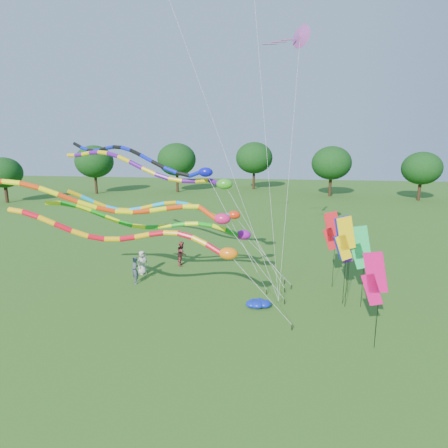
# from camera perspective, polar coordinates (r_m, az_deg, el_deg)

# --- Properties ---
(ground) EXTENTS (160.00, 160.00, 0.00)m
(ground) POSITION_cam_1_polar(r_m,az_deg,el_deg) (18.38, -0.02, -17.04)
(ground) COLOR #245516
(ground) RESTS_ON ground
(tree_ring) EXTENTS (118.35, 118.87, 9.51)m
(tree_ring) POSITION_cam_1_polar(r_m,az_deg,el_deg) (18.21, -19.89, 0.78)
(tree_ring) COLOR #382314
(tree_ring) RESTS_ON ground
(tube_kite_red) EXTENTS (13.48, 1.65, 6.48)m
(tube_kite_red) POSITION_cam_1_polar(r_m,az_deg,el_deg) (18.54, -11.22, -2.19)
(tube_kite_red) COLOR black
(tube_kite_red) RESTS_ON ground
(tube_kite_orange) EXTENTS (15.76, 3.43, 7.84)m
(tube_kite_orange) POSITION_cam_1_polar(r_m,az_deg,el_deg) (20.37, -13.98, 2.78)
(tube_kite_orange) COLOR black
(tube_kite_orange) RESTS_ON ground
(tube_kite_purple) EXTENTS (16.38, 5.11, 9.12)m
(tube_kite_purple) POSITION_cam_1_polar(r_m,az_deg,el_deg) (25.72, -10.16, 8.08)
(tube_kite_purple) COLOR black
(tube_kite_purple) RESTS_ON ground
(tube_kite_blue) EXTENTS (15.47, 6.84, 9.60)m
(tube_kite_blue) POSITION_cam_1_polar(r_m,az_deg,el_deg) (26.40, -11.90, 9.60)
(tube_kite_blue) COLOR black
(tube_kite_blue) RESTS_ON ground
(tube_kite_cyan) EXTENTS (11.58, 4.81, 6.99)m
(tube_kite_cyan) POSITION_cam_1_polar(r_m,az_deg,el_deg) (21.57, -7.08, 2.22)
(tube_kite_cyan) COLOR black
(tube_kite_cyan) RESTS_ON ground
(tube_kite_green) EXTENTS (13.74, 3.39, 6.38)m
(tube_kite_green) POSITION_cam_1_polar(r_m,az_deg,el_deg) (22.26, -7.68, -0.10)
(tube_kite_green) COLOR black
(tube_kite_green) RESTS_ON ground
(delta_kite_high_c) EXTENTS (3.19, 5.84, 16.14)m
(delta_kite_high_c) POSITION_cam_1_polar(r_m,az_deg,el_deg) (25.51, 11.53, 26.22)
(delta_kite_high_c) COLOR black
(delta_kite_high_c) RESTS_ON ground
(banner_pole_magenta_b) EXTENTS (1.13, 0.43, 4.50)m
(banner_pole_magenta_b) POSITION_cam_1_polar(r_m,az_deg,el_deg) (17.59, 21.93, -7.76)
(banner_pole_magenta_b) COLOR black
(banner_pole_magenta_b) RESTS_ON ground
(banner_pole_violet) EXTENTS (1.16, 0.18, 4.43)m
(banner_pole_violet) POSITION_cam_1_polar(r_m,az_deg,el_deg) (23.37, 18.13, -2.79)
(banner_pole_violet) COLOR black
(banner_pole_violet) RESTS_ON ground
(banner_pole_red) EXTENTS (1.16, 0.26, 4.93)m
(banner_pole_red) POSITION_cam_1_polar(r_m,az_deg,el_deg) (24.00, 16.08, -1.06)
(banner_pole_red) COLOR black
(banner_pole_red) RESTS_ON ground
(banner_pole_green) EXTENTS (1.15, 0.34, 4.70)m
(banner_pole_green) POSITION_cam_1_polar(r_m,az_deg,el_deg) (21.64, 20.08, -3.39)
(banner_pole_green) COLOR black
(banner_pole_green) RESTS_ON ground
(banner_pole_blue_a) EXTENTS (1.14, 0.39, 5.16)m
(banner_pole_blue_a) POSITION_cam_1_polar(r_m,az_deg,el_deg) (21.56, 17.68, -2.04)
(banner_pole_blue_a) COLOR black
(banner_pole_blue_a) RESTS_ON ground
(banner_pole_orange) EXTENTS (1.16, 0.28, 5.21)m
(banner_pole_orange) POSITION_cam_1_polar(r_m,az_deg,el_deg) (21.17, 17.99, -2.16)
(banner_pole_orange) COLOR black
(banner_pole_orange) RESTS_ON ground
(blue_nylon_heap) EXTENTS (1.37, 1.37, 0.49)m
(blue_nylon_heap) POSITION_cam_1_polar(r_m,az_deg,el_deg) (21.55, 4.99, -11.82)
(blue_nylon_heap) COLOR #0C20A7
(blue_nylon_heap) RESTS_ON ground
(person_a) EXTENTS (0.91, 0.98, 1.68)m
(person_a) POSITION_cam_1_polar(r_m,az_deg,el_deg) (26.82, -12.33, -5.74)
(person_a) COLOR #B9B4A7
(person_a) RESTS_ON ground
(person_b) EXTENTS (0.73, 0.77, 1.78)m
(person_b) POSITION_cam_1_polar(r_m,az_deg,el_deg) (25.16, -13.42, -6.89)
(person_b) COLOR #3C4455
(person_b) RESTS_ON ground
(person_c) EXTENTS (0.77, 0.94, 1.82)m
(person_c) POSITION_cam_1_polar(r_m,az_deg,el_deg) (28.22, -6.43, -4.47)
(person_c) COLOR maroon
(person_c) RESTS_ON ground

